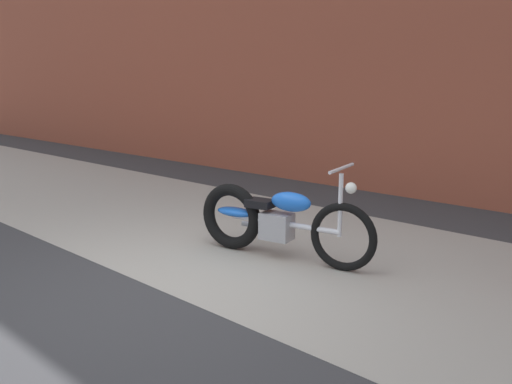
% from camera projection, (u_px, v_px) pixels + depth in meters
% --- Properties ---
extents(ground_plane, '(80.00, 80.00, 0.00)m').
position_uv_depth(ground_plane, '(161.00, 291.00, 4.43)').
color(ground_plane, '#38383A').
extents(sidewalk_slab, '(36.00, 3.50, 0.01)m').
position_uv_depth(sidewalk_slab, '(284.00, 244.00, 5.71)').
color(sidewalk_slab, '#9E998E').
rests_on(sidewalk_slab, ground).
extents(brick_building_wall, '(36.00, 0.50, 5.55)m').
position_uv_depth(brick_building_wall, '(427.00, 17.00, 7.65)').
color(brick_building_wall, brown).
rests_on(brick_building_wall, ground).
extents(motorcycle_blue, '(1.99, 0.65, 1.03)m').
position_uv_depth(motorcycle_blue, '(270.00, 220.00, 5.25)').
color(motorcycle_blue, black).
rests_on(motorcycle_blue, ground).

